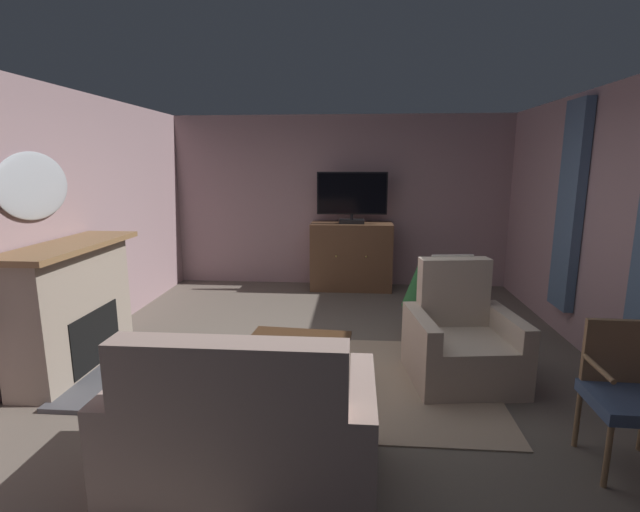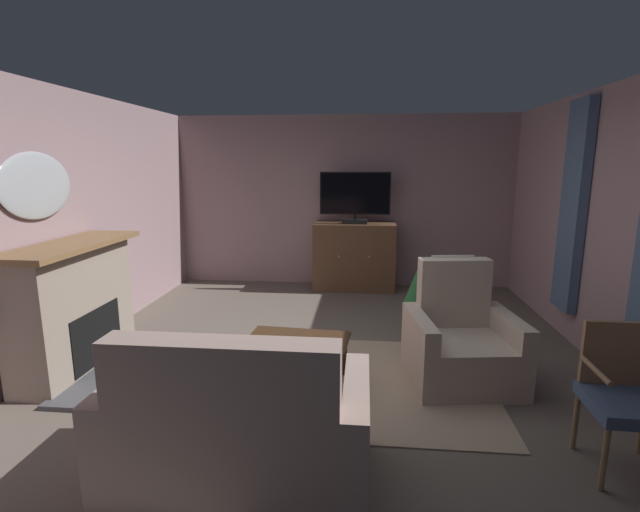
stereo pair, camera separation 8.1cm
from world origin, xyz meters
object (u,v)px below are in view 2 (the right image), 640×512
Objects in this scene: fireplace at (76,309)px; wall_mirror_oval at (36,186)px; tv_cabinet at (354,258)px; potted_plant_tall_palm_by_window at (421,292)px; cat at (186,378)px; armchair_angled_to_table at (461,344)px; side_chair_nearest_door at (626,393)px; coffee_table at (298,344)px; television at (355,196)px; sofa_floral at (239,431)px; tv_remote at (303,342)px.

wall_mirror_oval is at bearing -180.00° from fireplace.
potted_plant_tall_palm_by_window is (0.78, -2.01, 0.05)m from tv_cabinet.
cat is (1.17, -0.35, -0.47)m from fireplace.
side_chair_nearest_door is (0.77, -1.15, 0.17)m from armchair_angled_to_table.
cat is (-1.35, -3.43, -0.38)m from tv_cabinet.
side_chair_nearest_door is 1.37× the size of cat.
wall_mirror_oval is at bearing 177.12° from coffee_table.
wall_mirror_oval is at bearing -178.47° from armchair_angled_to_table.
television reaches higher than cat.
tv_cabinet is (2.76, 3.08, -1.23)m from wall_mirror_oval.
fireplace is 3.98m from tv_cabinet.
armchair_angled_to_table is 1.14× the size of potted_plant_tall_palm_by_window.
sofa_floral is at bearing -36.56° from fireplace.
television is 4.55m from side_chair_nearest_door.
tv_remote is 1.05m from cat.
sofa_floral is (-0.58, -4.46, -1.09)m from television.
armchair_angled_to_table is at bearing 43.94° from sofa_floral.
side_chair_nearest_door is at bearing 147.68° from tv_remote.
television is 4.63m from sofa_floral.
sofa_floral is (-0.16, -1.32, -0.02)m from coffee_table.
fireplace is 9.31× the size of tv_remote.
armchair_angled_to_table is (1.44, 0.22, -0.03)m from coffee_table.
coffee_table is at bearing -70.15° from tv_remote.
tv_cabinet is 3.32m from tv_remote.
television is at bearing 47.58° from wall_mirror_oval.
potted_plant_tall_palm_by_window is at bearing 103.98° from armchair_angled_to_table.
tv_cabinet is at bearing -107.42° from tv_remote.
fireplace reaches higher than armchair_angled_to_table.
wall_mirror_oval is 3.89m from potted_plant_tall_palm_by_window.
coffee_table is at bearing 83.03° from sofa_floral.
coffee_table is 1.00m from cat.
coffee_table is 1.00× the size of side_chair_nearest_door.
tv_cabinet is at bearing 111.23° from potted_plant_tall_palm_by_window.
television is 3.87m from cat.
tv_remote is (-0.35, -3.30, -0.06)m from tv_cabinet.
wall_mirror_oval is 1.02× the size of potted_plant_tall_palm_by_window.
fireplace is 1.28× the size of tv_cabinet.
side_chair_nearest_door is at bearing -66.45° from tv_cabinet.
tv_cabinet is at bearing 50.73° from fireplace.
tv_remote is at bearing -5.16° from wall_mirror_oval.
television is 3.29m from armchair_angled_to_table.
cat is (-3.15, 0.70, -0.39)m from side_chair_nearest_door.
tv_remote is at bearing -166.98° from armchair_angled_to_table.
wall_mirror_oval is at bearing 146.66° from sofa_floral.
cat is (1.41, -0.35, -1.61)m from wall_mirror_oval.
sofa_floral is at bearing -33.34° from wall_mirror_oval.
sofa_floral is 2.33× the size of cat.
side_chair_nearest_door is at bearing 9.42° from sofa_floral.
armchair_angled_to_table is at bearing 1.53° from wall_mirror_oval.
potted_plant_tall_palm_by_window is at bearing 17.88° from fireplace.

